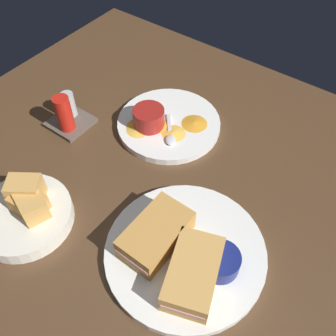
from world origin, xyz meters
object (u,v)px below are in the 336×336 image
object	(u,v)px
sandwich_half_far	(193,273)
bread_basket_rear	(26,212)
spoon_by_dark_ramekin	(197,244)
condiment_caddy	(67,114)
ramekin_dark_sauce	(220,261)
spoon_by_gravy_ramekin	(170,136)
ramekin_light_gravy	(149,117)
plate_chips_companion	(169,124)
plate_sandwich_main	(185,252)
sandwich_half_near	(156,234)

from	to	relation	value
sandwich_half_far	bread_basket_rear	world-z (taller)	bread_basket_rear
spoon_by_dark_ramekin	condiment_caddy	xyz separation A→B (cm)	(9.18, 41.32, 1.44)
sandwich_half_far	ramekin_dark_sauce	xyz separation A→B (cm)	(4.57, -2.38, -0.50)
spoon_by_gravy_ramekin	ramekin_dark_sauce	bearing A→B (deg)	-128.77
ramekin_light_gravy	sandwich_half_far	bearing A→B (deg)	-130.99
plate_chips_companion	spoon_by_gravy_ramekin	size ratio (longest dim) A/B	2.76
plate_sandwich_main	bread_basket_rear	world-z (taller)	bread_basket_rear
plate_sandwich_main	ramekin_light_gravy	bearing A→B (deg)	49.34
plate_sandwich_main	spoon_by_gravy_ramekin	xyz separation A→B (cm)	(20.66, 18.30, 1.16)
sandwich_half_near	spoon_by_gravy_ramekin	bearing A→B (deg)	30.58
plate_sandwich_main	spoon_by_gravy_ramekin	size ratio (longest dim) A/B	3.31
plate_sandwich_main	sandwich_half_near	bearing A→B (deg)	107.03
sandwich_half_near	condiment_caddy	bearing A→B (deg)	69.93
bread_basket_rear	ramekin_light_gravy	bearing A→B (deg)	-6.47
plate_chips_companion	bread_basket_rear	xyz separation A→B (cm)	(-35.93, 6.63, 1.69)
ramekin_light_gravy	condiment_caddy	bearing A→B (deg)	121.61
bread_basket_rear	plate_sandwich_main	bearing A→B (deg)	-67.91
sandwich_half_near	sandwich_half_far	bearing A→B (deg)	-102.97
sandwich_half_near	sandwich_half_far	world-z (taller)	same
plate_chips_companion	condiment_caddy	size ratio (longest dim) A/B	2.49
condiment_caddy	ramekin_dark_sauce	bearing A→B (deg)	-102.53
sandwich_half_near	spoon_by_dark_ramekin	size ratio (longest dim) A/B	1.35
ramekin_dark_sauce	ramekin_light_gravy	xyz separation A→B (cm)	(20.08, 30.74, 0.44)
sandwich_half_near	bread_basket_rear	distance (cm)	25.00
sandwich_half_near	ramekin_light_gravy	xyz separation A→B (cm)	(22.55, 19.27, -0.06)
plate_sandwich_main	ramekin_light_gravy	distance (cm)	32.35
spoon_by_dark_ramekin	plate_chips_companion	bearing A→B (deg)	45.10
sandwich_half_near	ramekin_light_gravy	world-z (taller)	sandwich_half_near
sandwich_half_near	spoon_by_gravy_ramekin	distance (cm)	25.91
spoon_by_gravy_ramekin	bread_basket_rear	world-z (taller)	bread_basket_rear
ramekin_dark_sauce	plate_chips_companion	world-z (taller)	ramekin_dark_sauce
sandwich_half_far	condiment_caddy	xyz separation A→B (cm)	(14.92, 44.18, -0.59)
ramekin_dark_sauce	spoon_by_gravy_ramekin	xyz separation A→B (cm)	(19.77, 24.62, -1.54)
ramekin_dark_sauce	condiment_caddy	size ratio (longest dim) A/B	0.70
sandwich_half_near	condiment_caddy	size ratio (longest dim) A/B	1.41
sandwich_half_near	plate_chips_companion	size ratio (longest dim) A/B	0.56
sandwich_half_near	plate_chips_companion	xyz separation A→B (cm)	(26.11, 16.31, -3.20)
sandwich_half_near	sandwich_half_far	xyz separation A→B (cm)	(-2.10, -9.10, 0.00)
sandwich_half_far	spoon_by_gravy_ramekin	size ratio (longest dim) A/B	1.73
sandwich_half_far	bread_basket_rear	bearing A→B (deg)	103.56
spoon_by_gravy_ramekin	condiment_caddy	distance (cm)	23.92
ramekin_dark_sauce	bread_basket_rear	bearing A→B (deg)	109.66
ramekin_dark_sauce	ramekin_light_gravy	world-z (taller)	ramekin_light_gravy
plate_sandwich_main	spoon_by_dark_ramekin	bearing A→B (deg)	-27.75
sandwich_half_near	plate_sandwich_main	bearing A→B (deg)	-72.97
ramekin_dark_sauce	bread_basket_rear	size ratio (longest dim) A/B	0.37
sandwich_half_near	condiment_caddy	xyz separation A→B (cm)	(12.82, 35.08, -0.59)
plate_sandwich_main	plate_chips_companion	world-z (taller)	same
condiment_caddy	bread_basket_rear	bearing A→B (deg)	-151.79
plate_chips_companion	ramekin_light_gravy	xyz separation A→B (cm)	(-3.55, 2.96, 3.14)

